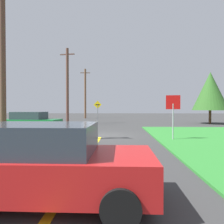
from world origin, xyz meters
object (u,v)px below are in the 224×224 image
object	(u,v)px
car_behind_on_main_road	(48,163)
direction_sign	(98,110)
oak_tree_left	(210,91)
stop_sign	(173,108)
utility_pole_far	(85,93)
utility_pole_near	(3,57)
utility_pole_mid	(67,85)
parked_car_near_building	(31,122)

from	to	relation	value
car_behind_on_main_road	direction_sign	distance (m)	19.74
oak_tree_left	direction_sign	bearing A→B (deg)	-169.52
stop_sign	utility_pole_far	size ratio (longest dim) A/B	0.30
utility_pole_near	utility_pole_mid	xyz separation A→B (m)	(0.21, 13.93, -0.10)
stop_sign	utility_pole_far	world-z (taller)	utility_pole_far
utility_pole_far	stop_sign	bearing A→B (deg)	-70.43
stop_sign	direction_sign	size ratio (longest dim) A/B	0.98
stop_sign	utility_pole_far	bearing A→B (deg)	-61.53
stop_sign	parked_car_near_building	distance (m)	11.38
utility_pole_near	parked_car_near_building	bearing A→B (deg)	98.04
utility_pole_near	utility_pole_mid	size ratio (longest dim) A/B	1.02
car_behind_on_main_road	utility_pole_near	xyz separation A→B (m)	(-4.91, 7.24, 3.91)
parked_car_near_building	utility_pole_far	distance (m)	22.50
stop_sign	oak_tree_left	distance (m)	15.93
car_behind_on_main_road	utility_pole_far	bearing A→B (deg)	98.29
utility_pole_far	direction_sign	distance (m)	16.14
utility_pole_mid	direction_sign	world-z (taller)	utility_pole_mid
utility_pole_far	direction_sign	size ratio (longest dim) A/B	3.32
car_behind_on_main_road	oak_tree_left	distance (m)	25.72
stop_sign	utility_pole_near	xyz separation A→B (m)	(-9.61, -1.27, 2.79)
utility_pole_near	direction_sign	size ratio (longest dim) A/B	3.37
parked_car_near_building	direction_sign	xyz separation A→B (m)	(4.78, 6.74, 0.90)
utility_pole_far	oak_tree_left	bearing A→B (deg)	-36.66
oak_tree_left	stop_sign	bearing A→B (deg)	-119.95
stop_sign	oak_tree_left	xyz separation A→B (m)	(7.89, 13.69, 2.05)
parked_car_near_building	utility_pole_far	bearing A→B (deg)	94.41
utility_pole_far	oak_tree_left	world-z (taller)	utility_pole_far
utility_pole_near	utility_pole_far	bearing A→B (deg)	89.69
stop_sign	utility_pole_mid	size ratio (longest dim) A/B	0.30
utility_pole_mid	utility_pole_far	xyz separation A→B (m)	(-0.06, 13.93, 0.02)
utility_pole_mid	oak_tree_left	size ratio (longest dim) A/B	1.43
parked_car_near_building	direction_sign	world-z (taller)	direction_sign
stop_sign	utility_pole_mid	world-z (taller)	utility_pole_mid
utility_pole_mid	utility_pole_far	world-z (taller)	utility_pole_far
utility_pole_far	oak_tree_left	distance (m)	21.63
direction_sign	oak_tree_left	distance (m)	13.94
parked_car_near_building	utility_pole_far	world-z (taller)	utility_pole_far
stop_sign	car_behind_on_main_road	size ratio (longest dim) A/B	0.63
car_behind_on_main_road	utility_pole_mid	bearing A→B (deg)	103.09
direction_sign	oak_tree_left	world-z (taller)	oak_tree_left
parked_car_near_building	oak_tree_left	bearing A→B (deg)	33.69
parked_car_near_building	utility_pole_mid	xyz separation A→B (m)	(1.02, 8.21, 3.81)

